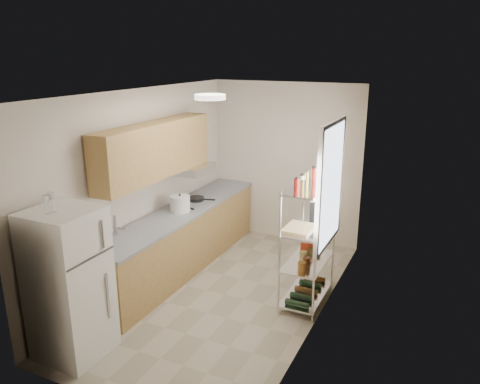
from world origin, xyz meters
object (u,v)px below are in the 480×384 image
object	(u,v)px
rice_cooker	(180,203)
espresso_machine	(316,208)
frying_pan_large	(182,205)
cutting_board	(299,228)
refrigerator	(69,284)

from	to	relation	value
rice_cooker	espresso_machine	xyz separation A→B (m)	(1.88, 0.23, 0.13)
rice_cooker	frying_pan_large	bearing A→B (deg)	116.57
rice_cooker	cutting_board	xyz separation A→B (m)	(1.82, -0.24, 0.01)
rice_cooker	cutting_board	size ratio (longest dim) A/B	0.66
cutting_board	espresso_machine	xyz separation A→B (m)	(0.06, 0.47, 0.12)
rice_cooker	espresso_machine	bearing A→B (deg)	7.09
refrigerator	cutting_board	world-z (taller)	refrigerator
cutting_board	espresso_machine	bearing A→B (deg)	82.73
refrigerator	espresso_machine	xyz separation A→B (m)	(1.85, 2.37, 0.35)
refrigerator	cutting_board	distance (m)	2.63
espresso_machine	rice_cooker	bearing A→B (deg)	170.08
cutting_board	espresso_machine	distance (m)	0.49
cutting_board	frying_pan_large	bearing A→B (deg)	167.44
espresso_machine	frying_pan_large	bearing A→B (deg)	164.23
refrigerator	cutting_board	size ratio (longest dim) A/B	3.75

